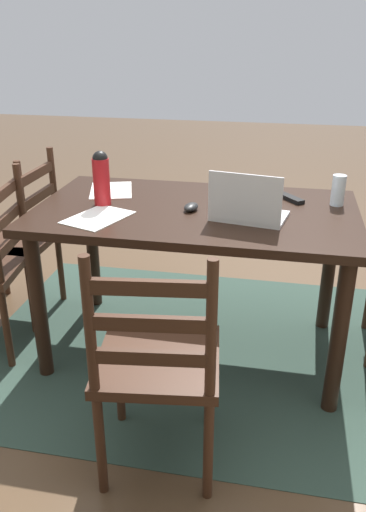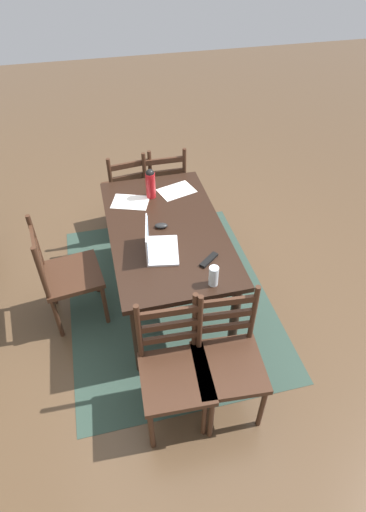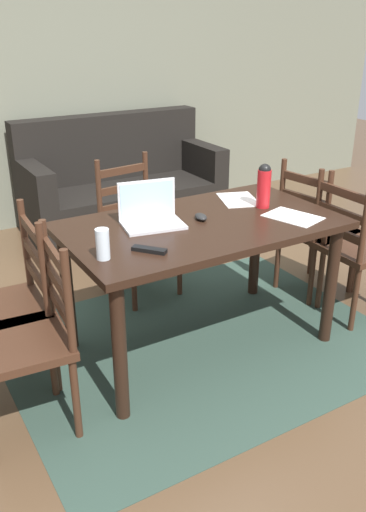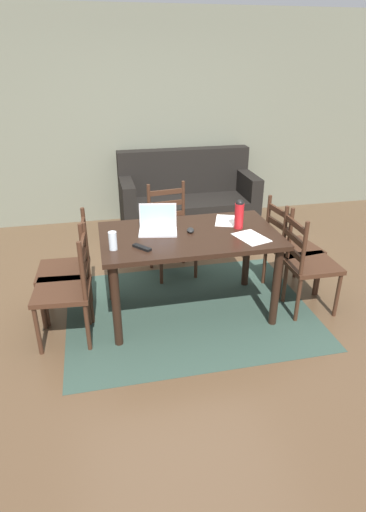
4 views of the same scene
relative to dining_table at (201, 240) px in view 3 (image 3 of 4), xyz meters
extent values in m
plane|color=brown|center=(0.00, 0.00, -0.67)|extent=(14.00, 14.00, 0.00)
cube|color=#2D4238|center=(0.00, 0.00, -0.67)|extent=(2.22, 1.72, 0.01)
cube|color=#6B6D5B|center=(0.00, 2.61, 0.68)|extent=(8.00, 0.12, 2.70)
cube|color=black|center=(0.00, 0.00, 0.08)|extent=(1.51, 0.87, 0.04)
cylinder|color=black|center=(-0.67, -0.36, -0.30)|extent=(0.07, 0.07, 0.74)
cylinder|color=black|center=(0.67, -0.36, -0.30)|extent=(0.07, 0.07, 0.74)
cylinder|color=black|center=(-0.67, 0.36, -0.30)|extent=(0.07, 0.07, 0.74)
cylinder|color=black|center=(0.67, 0.36, -0.30)|extent=(0.07, 0.07, 0.74)
cube|color=#3D2316|center=(-1.08, 0.17, -0.22)|extent=(0.46, 0.46, 0.04)
cylinder|color=#3D2316|center=(-0.90, -0.02, -0.46)|extent=(0.04, 0.04, 0.43)
cylinder|color=#3D2316|center=(-0.88, 0.35, -0.46)|extent=(0.04, 0.04, 0.43)
cylinder|color=#3D2316|center=(-0.89, -0.03, 0.03)|extent=(0.04, 0.04, 0.50)
cylinder|color=#3D2316|center=(-0.87, 0.35, 0.03)|extent=(0.04, 0.04, 0.50)
cube|color=#3D2316|center=(-0.88, 0.16, -0.07)|extent=(0.04, 0.36, 0.05)
cube|color=#3D2316|center=(-0.88, 0.16, 0.05)|extent=(0.04, 0.36, 0.05)
cube|color=#3D2316|center=(-0.88, 0.16, 0.18)|extent=(0.04, 0.36, 0.05)
cube|color=#3D2316|center=(-1.08, -0.17, -0.22)|extent=(0.47, 0.47, 0.04)
cylinder|color=#3D2316|center=(-0.91, -0.38, -0.46)|extent=(0.04, 0.04, 0.43)
cylinder|color=#3D2316|center=(-0.88, 0.00, -0.46)|extent=(0.04, 0.04, 0.43)
cylinder|color=#3D2316|center=(-0.90, -0.38, 0.03)|extent=(0.04, 0.04, 0.50)
cylinder|color=#3D2316|center=(-0.87, 0.00, 0.03)|extent=(0.04, 0.04, 0.50)
cube|color=#3D2316|center=(-0.88, -0.19, -0.07)|extent=(0.05, 0.36, 0.05)
cube|color=#3D2316|center=(-0.88, -0.19, 0.05)|extent=(0.05, 0.36, 0.05)
cube|color=#3D2316|center=(-0.88, -0.19, 0.18)|extent=(0.05, 0.36, 0.05)
cube|color=#3D2316|center=(1.08, 0.17, -0.22)|extent=(0.50, 0.50, 0.04)
cylinder|color=#3D2316|center=(1.25, 0.39, -0.46)|extent=(0.04, 0.04, 0.43)
cylinder|color=#3D2316|center=(1.30, 0.01, -0.46)|extent=(0.04, 0.04, 0.43)
cylinder|color=#3D2316|center=(0.87, 0.34, -0.46)|extent=(0.04, 0.04, 0.43)
cylinder|color=#3D2316|center=(0.92, -0.04, -0.46)|extent=(0.04, 0.04, 0.43)
cylinder|color=#3D2316|center=(0.86, 0.34, 0.03)|extent=(0.04, 0.04, 0.50)
cylinder|color=#3D2316|center=(0.91, -0.04, 0.03)|extent=(0.04, 0.04, 0.50)
cube|color=#3D2316|center=(0.89, 0.15, -0.07)|extent=(0.07, 0.36, 0.05)
cube|color=#3D2316|center=(0.89, 0.15, 0.05)|extent=(0.07, 0.36, 0.05)
cube|color=#3D2316|center=(0.89, 0.15, 0.18)|extent=(0.07, 0.36, 0.05)
cube|color=#3D2316|center=(1.08, -0.17, -0.22)|extent=(0.44, 0.44, 0.04)
cylinder|color=#3D2316|center=(1.28, 0.01, -0.46)|extent=(0.04, 0.04, 0.43)
cylinder|color=#3D2316|center=(0.90, 0.02, -0.46)|extent=(0.04, 0.04, 0.43)
cylinder|color=#3D2316|center=(0.89, -0.36, -0.46)|extent=(0.04, 0.04, 0.43)
cylinder|color=#3D2316|center=(0.89, 0.02, 0.03)|extent=(0.04, 0.04, 0.50)
cylinder|color=#3D2316|center=(0.88, -0.36, 0.03)|extent=(0.04, 0.04, 0.50)
cube|color=#3D2316|center=(0.88, -0.17, -0.07)|extent=(0.03, 0.36, 0.05)
cube|color=#3D2316|center=(0.88, -0.17, 0.05)|extent=(0.03, 0.36, 0.05)
cube|color=#3D2316|center=(0.88, -0.17, 0.18)|extent=(0.03, 0.36, 0.05)
cube|color=#3D2316|center=(0.00, 0.77, -0.22)|extent=(0.49, 0.49, 0.04)
cylinder|color=#3D2316|center=(0.21, 0.60, -0.46)|extent=(0.04, 0.04, 0.43)
cylinder|color=#3D2316|center=(-0.16, 0.55, -0.46)|extent=(0.04, 0.04, 0.43)
cylinder|color=#3D2316|center=(0.16, 0.98, -0.46)|extent=(0.04, 0.04, 0.43)
cylinder|color=#3D2316|center=(-0.21, 0.93, -0.46)|extent=(0.04, 0.04, 0.43)
cylinder|color=#3D2316|center=(0.16, 0.99, 0.03)|extent=(0.04, 0.04, 0.50)
cylinder|color=#3D2316|center=(-0.21, 0.94, 0.03)|extent=(0.04, 0.04, 0.50)
cube|color=#3D2316|center=(-0.03, 0.96, -0.07)|extent=(0.36, 0.07, 0.05)
cube|color=#3D2316|center=(-0.03, 0.96, 0.05)|extent=(0.36, 0.07, 0.05)
cube|color=#3D2316|center=(-0.03, 0.96, 0.18)|extent=(0.36, 0.07, 0.05)
cube|color=black|center=(0.47, 2.06, -0.47)|extent=(1.80, 0.80, 0.40)
cube|color=black|center=(0.47, 2.36, 0.03)|extent=(1.80, 0.20, 0.60)
cube|color=black|center=(1.29, 2.06, -0.12)|extent=(0.16, 0.80, 0.30)
cube|color=black|center=(-0.35, 2.06, -0.12)|extent=(0.16, 0.80, 0.30)
cube|color=silver|center=(-0.26, 0.08, 0.11)|extent=(0.35, 0.27, 0.02)
cube|color=silver|center=(-0.24, 0.18, 0.22)|extent=(0.32, 0.07, 0.21)
cube|color=#A5CCEA|center=(-0.24, 0.18, 0.22)|extent=(0.29, 0.06, 0.19)
cylinder|color=red|center=(0.45, 0.03, 0.22)|extent=(0.08, 0.08, 0.22)
sphere|color=black|center=(0.45, 0.03, 0.33)|extent=(0.07, 0.07, 0.07)
cylinder|color=silver|center=(-0.65, -0.18, 0.18)|extent=(0.06, 0.06, 0.15)
ellipsoid|color=black|center=(0.02, 0.03, 0.12)|extent=(0.08, 0.11, 0.03)
cube|color=black|center=(-0.43, -0.22, 0.11)|extent=(0.14, 0.16, 0.02)
cube|color=white|center=(0.48, -0.20, 0.11)|extent=(0.29, 0.34, 0.00)
cube|color=white|center=(0.41, 0.22, 0.11)|extent=(0.30, 0.35, 0.00)
camera|label=1|loc=(-0.40, 2.31, 0.90)|focal=36.69mm
camera|label=2|loc=(-2.42, 0.45, 2.05)|focal=28.63mm
camera|label=3|loc=(-1.49, -2.30, 1.11)|focal=37.48mm
camera|label=4|loc=(-0.75, -3.17, 1.48)|focal=29.19mm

